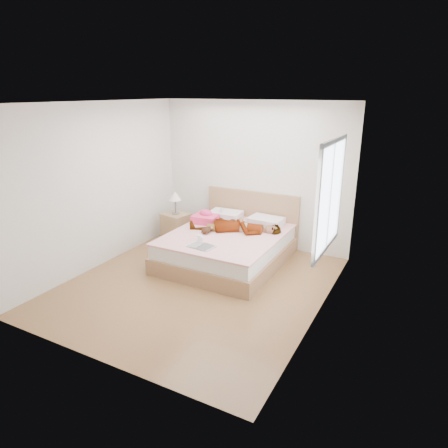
# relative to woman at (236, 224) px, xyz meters

# --- Properties ---
(ground) EXTENTS (4.00, 4.00, 0.00)m
(ground) POSITION_rel_woman_xyz_m (-0.06, -1.17, -0.62)
(ground) COLOR #4B2C17
(ground) RESTS_ON ground
(woman) EXTENTS (1.64, 0.97, 0.21)m
(woman) POSITION_rel_woman_xyz_m (0.00, 0.00, 0.00)
(woman) COLOR white
(woman) RESTS_ON bed
(hair) EXTENTS (0.57, 0.64, 0.08)m
(hair) POSITION_rel_woman_xyz_m (-0.57, 0.45, -0.07)
(hair) COLOR black
(hair) RESTS_ON bed
(phone) EXTENTS (0.07, 0.10, 0.05)m
(phone) POSITION_rel_woman_xyz_m (-0.50, 0.40, 0.08)
(phone) COLOR silver
(phone) RESTS_ON bed
(room_shell) EXTENTS (4.00, 4.00, 4.00)m
(room_shell) POSITION_rel_woman_xyz_m (1.72, -0.87, 0.88)
(room_shell) COLOR white
(room_shell) RESTS_ON ground
(bed) EXTENTS (1.80, 2.08, 1.00)m
(bed) POSITION_rel_woman_xyz_m (-0.06, -0.14, -0.34)
(bed) COLOR olive
(bed) RESTS_ON ground
(towel) EXTENTS (0.47, 0.40, 0.23)m
(towel) POSITION_rel_woman_xyz_m (-0.66, 0.10, -0.01)
(towel) COLOR #FF4577
(towel) RESTS_ON bed
(magazine) EXTENTS (0.43, 0.31, 0.02)m
(magazine) POSITION_rel_woman_xyz_m (-0.12, -0.93, -0.10)
(magazine) COLOR white
(magazine) RESTS_ON bed
(coffee_mug) EXTENTS (0.12, 0.10, 0.09)m
(coffee_mug) POSITION_rel_woman_xyz_m (-0.27, -0.72, -0.06)
(coffee_mug) COLOR white
(coffee_mug) RESTS_ON bed
(plush_toy) EXTENTS (0.16, 0.22, 0.11)m
(plush_toy) POSITION_rel_woman_xyz_m (-0.35, -0.39, -0.05)
(plush_toy) COLOR black
(plush_toy) RESTS_ON bed
(nightstand) EXTENTS (0.53, 0.49, 0.98)m
(nightstand) POSITION_rel_woman_xyz_m (-1.33, 0.16, -0.29)
(nightstand) COLOR olive
(nightstand) RESTS_ON ground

